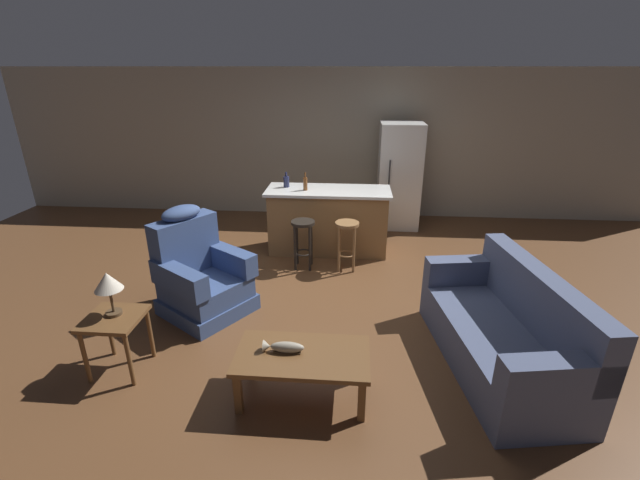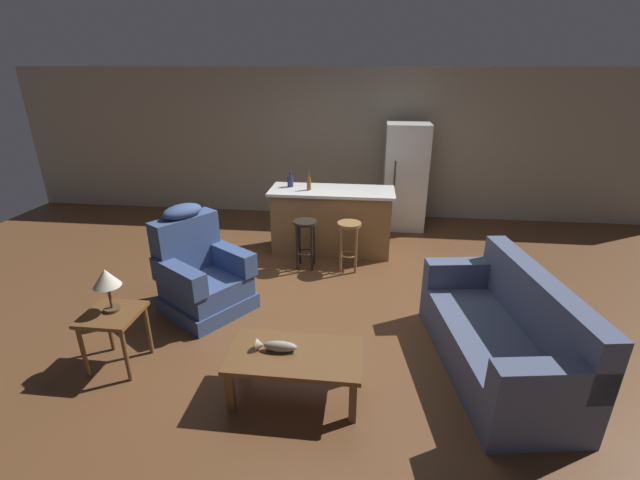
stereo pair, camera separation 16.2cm
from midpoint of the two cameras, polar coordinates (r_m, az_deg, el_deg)
name	(u,v)px [view 2 (the right image)]	position (r m, az deg, el deg)	size (l,w,h in m)	color
ground_plane	(321,293)	(5.32, 1.05, -7.10)	(12.00, 12.00, 0.00)	brown
back_wall	(341,144)	(7.87, 3.44, 12.60)	(12.00, 0.05, 2.60)	#A89E89
coffee_table	(295,359)	(3.66, -1.99, -15.57)	(1.10, 0.60, 0.42)	brown
fish_figurine	(276,346)	(3.64, -4.53, -13.96)	(0.34, 0.10, 0.10)	#4C3823
couch	(502,336)	(4.31, 24.15, -11.67)	(1.13, 2.01, 0.94)	#4C5675
recliner_near_lamp	(201,274)	(5.01, -14.73, -4.42)	(1.17, 1.17, 1.20)	#384C7A
end_table	(113,322)	(4.31, -24.88, -9.91)	(0.48, 0.48, 0.56)	brown
table_lamp	(106,280)	(4.16, -25.61, -4.83)	(0.24, 0.24, 0.41)	#4C3823
kitchen_island	(332,220)	(6.35, 2.30, 2.62)	(1.80, 0.70, 0.95)	olive
bar_stool_left	(305,235)	(5.80, -1.16, 0.62)	(0.32, 0.32, 0.68)	black
bar_stool_right	(349,237)	(5.75, 4.69, 0.36)	(0.32, 0.32, 0.68)	olive
refrigerator	(405,177)	(7.41, 11.88, 8.25)	(0.70, 0.69, 1.76)	white
bottle_tall_green	(290,181)	(6.35, -3.24, 7.85)	(0.09, 0.09, 0.22)	#23284C
bottle_short_amber	(309,183)	(6.16, -0.74, 7.56)	(0.06, 0.06, 0.26)	brown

